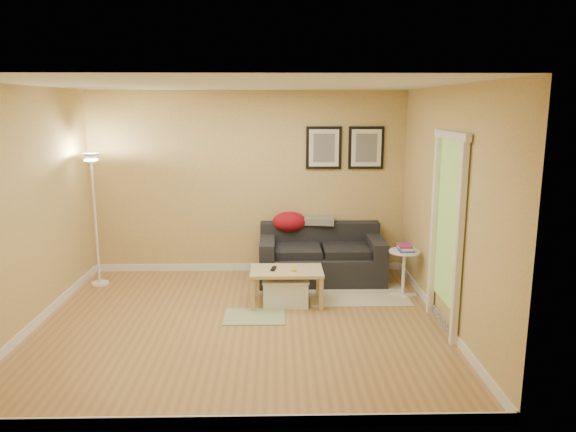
% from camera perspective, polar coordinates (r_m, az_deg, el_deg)
% --- Properties ---
extents(floor, '(4.50, 4.50, 0.00)m').
position_cam_1_polar(floor, '(6.17, -5.04, -11.22)').
color(floor, '#A57D46').
rests_on(floor, ground).
extents(ceiling, '(4.50, 4.50, 0.00)m').
position_cam_1_polar(ceiling, '(5.70, -5.51, 13.66)').
color(ceiling, white).
rests_on(ceiling, wall_back).
extents(wall_back, '(4.50, 0.00, 4.50)m').
position_cam_1_polar(wall_back, '(7.77, -4.25, 3.50)').
color(wall_back, '#D5BB6D').
rests_on(wall_back, ground).
extents(wall_front, '(4.50, 0.00, 4.50)m').
position_cam_1_polar(wall_front, '(3.86, -7.31, -4.91)').
color(wall_front, '#D5BB6D').
rests_on(wall_front, ground).
extents(wall_left, '(0.00, 4.00, 4.00)m').
position_cam_1_polar(wall_left, '(6.36, -25.91, 0.56)').
color(wall_left, '#D5BB6D').
rests_on(wall_left, ground).
extents(wall_right, '(0.00, 4.00, 4.00)m').
position_cam_1_polar(wall_right, '(6.07, 16.45, 0.77)').
color(wall_right, '#D5BB6D').
rests_on(wall_right, ground).
extents(baseboard_back, '(4.50, 0.02, 0.10)m').
position_cam_1_polar(baseboard_back, '(8.03, -4.12, -5.38)').
color(baseboard_back, white).
rests_on(baseboard_back, ground).
extents(baseboard_front, '(4.50, 0.02, 0.10)m').
position_cam_1_polar(baseboard_front, '(4.39, -6.85, -20.73)').
color(baseboard_front, white).
rests_on(baseboard_front, ground).
extents(baseboard_left, '(0.02, 4.00, 0.10)m').
position_cam_1_polar(baseboard_left, '(6.69, -24.88, -10.01)').
color(baseboard_left, white).
rests_on(baseboard_left, ground).
extents(baseboard_right, '(0.02, 4.00, 0.10)m').
position_cam_1_polar(baseboard_right, '(6.41, 15.71, -10.28)').
color(baseboard_right, white).
rests_on(baseboard_right, ground).
extents(sofa, '(1.70, 0.90, 0.75)m').
position_cam_1_polar(sofa, '(7.51, 3.56, -3.99)').
color(sofa, black).
rests_on(sofa, ground).
extents(red_throw, '(0.48, 0.36, 0.28)m').
position_cam_1_polar(red_throw, '(7.66, 0.15, -0.61)').
color(red_throw, maroon).
rests_on(red_throw, sofa).
extents(plaid_throw, '(0.45, 0.32, 0.10)m').
position_cam_1_polar(plaid_throw, '(7.71, 3.34, -0.48)').
color(plaid_throw, tan).
rests_on(plaid_throw, sofa).
extents(framed_print_left, '(0.50, 0.04, 0.60)m').
position_cam_1_polar(framed_print_left, '(7.71, 3.79, 7.18)').
color(framed_print_left, black).
rests_on(framed_print_left, wall_back).
extents(framed_print_right, '(0.50, 0.04, 0.60)m').
position_cam_1_polar(framed_print_right, '(7.78, 8.23, 7.13)').
color(framed_print_right, black).
rests_on(framed_print_right, wall_back).
extents(area_rug, '(1.25, 0.85, 0.01)m').
position_cam_1_polar(area_rug, '(7.07, 7.36, -8.22)').
color(area_rug, '#C0BA98').
rests_on(area_rug, ground).
extents(green_runner, '(0.70, 0.50, 0.01)m').
position_cam_1_polar(green_runner, '(6.33, -3.55, -10.55)').
color(green_runner, '#668C4C').
rests_on(green_runner, ground).
extents(coffee_table, '(0.98, 0.73, 0.44)m').
position_cam_1_polar(coffee_table, '(6.65, -0.15, -7.46)').
color(coffee_table, tan).
rests_on(coffee_table, ground).
extents(remote_control, '(0.08, 0.17, 0.02)m').
position_cam_1_polar(remote_control, '(6.58, -1.54, -5.57)').
color(remote_control, black).
rests_on(remote_control, coffee_table).
extents(tape_roll, '(0.07, 0.07, 0.03)m').
position_cam_1_polar(tape_roll, '(6.50, 0.55, -5.73)').
color(tape_roll, yellow).
rests_on(tape_roll, coffee_table).
extents(storage_bin, '(0.56, 0.41, 0.34)m').
position_cam_1_polar(storage_bin, '(6.65, -0.27, -7.89)').
color(storage_bin, white).
rests_on(storage_bin, ground).
extents(side_table, '(0.39, 0.39, 0.59)m').
position_cam_1_polar(side_table, '(7.06, 12.08, -5.92)').
color(side_table, white).
rests_on(side_table, ground).
extents(book_stack, '(0.23, 0.28, 0.08)m').
position_cam_1_polar(book_stack, '(6.97, 12.30, -3.29)').
color(book_stack, '#305692').
rests_on(book_stack, side_table).
extents(floor_lamp, '(0.23, 0.23, 1.79)m').
position_cam_1_polar(floor_lamp, '(7.63, -19.61, -0.76)').
color(floor_lamp, white).
rests_on(floor_lamp, ground).
extents(doorway, '(0.12, 1.01, 2.13)m').
position_cam_1_polar(doorway, '(5.97, 16.27, -2.10)').
color(doorway, white).
rests_on(doorway, ground).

